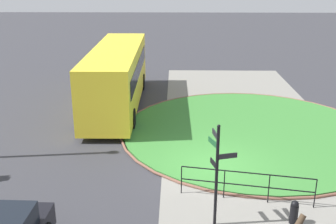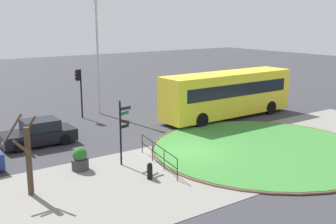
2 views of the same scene
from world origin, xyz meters
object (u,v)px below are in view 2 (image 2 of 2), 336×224
planter_near_signpost (80,160)px  street_tree_bare (27,156)px  bollard_foreground (150,171)px  lamppost_tall (98,54)px  car_near_lane (39,133)px  traffic_light_near (79,83)px  bus_yellow (228,94)px  signpost_directional (122,128)px

planter_near_signpost → street_tree_bare: (-2.82, -1.45, 1.14)m
bollard_foreground → street_tree_bare: bearing=163.6°
lamppost_tall → car_near_lane: bearing=-140.8°
traffic_light_near → lamppost_tall: 2.64m
bus_yellow → car_near_lane: (-13.32, 1.28, -1.08)m
bollard_foreground → planter_near_signpost: bearing=125.3°
planter_near_signpost → street_tree_bare: 3.37m
lamppost_tall → planter_near_signpost: lamppost_tall is taller
bus_yellow → street_tree_bare: bearing=-162.0°
car_near_lane → traffic_light_near: traffic_light_near is taller
bollard_foreground → car_near_lane: bearing=105.8°
street_tree_bare → lamppost_tall: bearing=52.8°
planter_near_signpost → bollard_foreground: bearing=-54.7°
lamppost_tall → planter_near_signpost: 12.66m
bus_yellow → planter_near_signpost: 13.70m
signpost_directional → planter_near_signpost: signpost_directional is taller
bus_yellow → planter_near_signpost: size_ratio=9.58×
signpost_directional → bollard_foreground: bearing=-89.0°
signpost_directional → street_tree_bare: (-4.82, -0.92, -0.22)m
traffic_light_near → planter_near_signpost: 10.96m
bus_yellow → car_near_lane: bus_yellow is taller
signpost_directional → bollard_foreground: (0.04, -2.36, -1.46)m
signpost_directional → car_near_lane: (-2.23, 5.67, -1.19)m
bus_yellow → car_near_lane: size_ratio=2.59×
signpost_directional → traffic_light_near: bearing=77.2°
signpost_directional → traffic_light_near: traffic_light_near is taller
bus_yellow → street_tree_bare: size_ratio=3.25×
lamppost_tall → planter_near_signpost: bearing=-120.7°
bollard_foreground → traffic_light_near: (2.31, 12.72, 2.18)m
signpost_directional → street_tree_bare: size_ratio=0.98×
bollard_foreground → bus_yellow: 13.01m
lamppost_tall → street_tree_bare: bearing=-127.2°
signpost_directional → planter_near_signpost: 2.47m
traffic_light_near → street_tree_bare: 13.41m
lamppost_tall → signpost_directional: bearing=-110.8°
planter_near_signpost → street_tree_bare: size_ratio=0.34×
bollard_foreground → bus_yellow: bearing=31.4°
car_near_lane → traffic_light_near: bearing=-132.9°
signpost_directional → bus_yellow: bus_yellow is taller
bus_yellow → traffic_light_near: size_ratio=3.03×
signpost_directional → car_near_lane: 6.21m
lamppost_tall → bus_yellow: bearing=-43.0°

